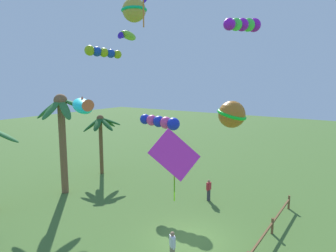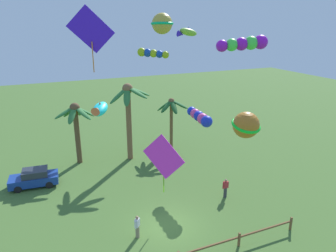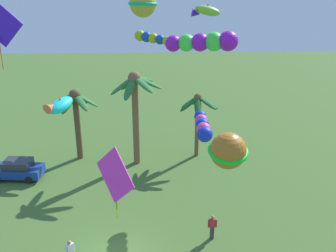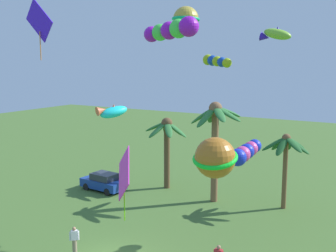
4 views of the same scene
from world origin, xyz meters
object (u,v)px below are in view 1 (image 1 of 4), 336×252
Objects in this scene: spectator_0 at (209,190)px; kite_fish_3 at (83,105)px; kite_fish_6 at (128,36)px; kite_tube_1 at (244,25)px; kite_ball_7 at (134,10)px; palm_tree_1 at (62,121)px; kite_ball_2 at (232,114)px; spectator_1 at (172,247)px; kite_tube_4 at (161,122)px; kite_tube_8 at (102,52)px; kite_diamond_5 at (174,156)px; palm_tree_0 at (101,128)px.

kite_fish_3 reaches higher than spectator_0.
kite_fish_6 reaches higher than spectator_0.
kite_ball_7 reaches higher than kite_tube_1.
palm_tree_1 is 8.55m from kite_fish_3.
spectator_1 is at bearing -176.49° from kite_ball_2.
kite_tube_1 is 0.82× the size of kite_tube_4.
kite_tube_4 is 1.74× the size of kite_ball_7.
kite_tube_4 is (8.71, 1.26, -1.96)m from kite_fish_3.
kite_tube_8 reaches higher than spectator_1.
kite_ball_7 reaches higher than palm_tree_1.
spectator_1 is (-7.96, -1.97, 0.00)m from spectator_0.
kite_tube_1 reaches higher than kite_diamond_5.
kite_diamond_5 reaches higher than spectator_0.
spectator_0 is 0.72× the size of kite_ball_2.
kite_fish_6 is at bearing -91.50° from palm_tree_0.
kite_tube_8 is at bearing -66.97° from palm_tree_1.
kite_tube_4 is at bearing 93.03° from spectator_0.
palm_tree_1 is 10.74m from kite_diamond_5.
kite_ball_2 reaches higher than palm_tree_0.
kite_fish_6 is 5.91m from kite_ball_7.
spectator_0 is 11.67m from kite_tube_1.
kite_diamond_5 is (-5.50, -0.51, 3.82)m from spectator_0.
kite_tube_1 is 10.03m from kite_tube_8.
kite_fish_3 is 7.61m from kite_ball_7.
kite_tube_1 is (6.73, -0.70, 11.29)m from spectator_1.
kite_ball_7 reaches higher than kite_fish_6.
kite_fish_3 reaches higher than kite_ball_2.
kite_ball_7 is at bearing 137.25° from spectator_0.
kite_ball_2 is 0.95× the size of kite_fish_3.
palm_tree_1 reaches higher than spectator_1.
kite_ball_2 is 11.00m from kite_fish_6.
kite_fish_6 reaches higher than kite_diamond_5.
kite_ball_2 is 5.72m from kite_tube_4.
spectator_1 is 17.24m from kite_fish_6.
spectator_1 is at bearing -130.01° from kite_fish_6.
palm_tree_0 is 12.48m from kite_ball_7.
palm_tree_0 is 3.53× the size of spectator_0.
kite_tube_8 is (0.44, 3.42, -2.41)m from kite_ball_7.
kite_ball_7 is at bearing 7.89° from kite_fish_3.
kite_tube_1 is at bearing -74.50° from palm_tree_1.
spectator_1 is at bearing -104.68° from palm_tree_1.
kite_diamond_5 is at bearing 30.80° from spectator_1.
kite_tube_4 is (4.56, -5.99, -0.16)m from palm_tree_1.
kite_tube_8 is at bearing -130.98° from palm_tree_0.
kite_fish_6 is at bearing 11.56° from kite_tube_8.
kite_tube_8 reaches higher than palm_tree_0.
spectator_0 is 6.33m from kite_tube_4.
kite_fish_6 is at bearing 49.99° from spectator_1.
kite_ball_7 is at bearing -97.36° from kite_tube_8.
kite_fish_3 is (-0.97, 4.87, 6.73)m from spectator_1.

